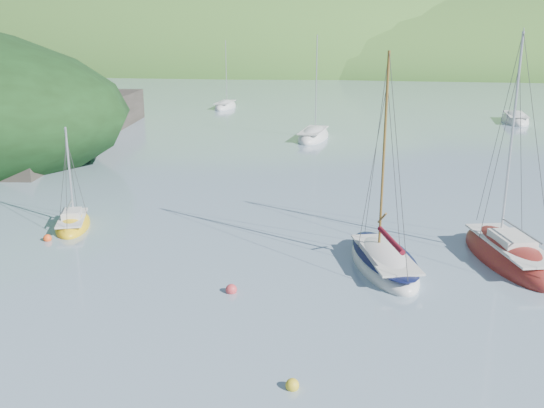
% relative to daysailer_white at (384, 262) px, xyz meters
% --- Properties ---
extents(ground, '(700.00, 700.00, 0.00)m').
position_rel_daysailer_white_xyz_m(ground, '(-4.40, -7.53, -0.23)').
color(ground, '#7493A0').
rests_on(ground, ground).
extents(shoreline_hills, '(690.00, 135.00, 56.00)m').
position_rel_daysailer_white_xyz_m(shoreline_hills, '(-14.06, 164.90, -0.23)').
color(shoreline_hills, '#3C712B').
rests_on(shoreline_hills, ground).
extents(daysailer_white, '(4.59, 7.24, 10.45)m').
position_rel_daysailer_white_xyz_m(daysailer_white, '(0.00, 0.00, 0.00)').
color(daysailer_white, silver).
rests_on(daysailer_white, ground).
extents(sloop_red, '(4.91, 8.19, 11.46)m').
position_rel_daysailer_white_xyz_m(sloop_red, '(5.77, 2.06, -0.01)').
color(sloop_red, maroon).
rests_on(sloop_red, ground).
extents(sailboat_yellow, '(3.44, 4.90, 6.05)m').
position_rel_daysailer_white_xyz_m(sailboat_yellow, '(-17.21, 2.42, -0.07)').
color(sailboat_yellow, yellow).
rests_on(sailboat_yellow, ground).
extents(distant_sloop_a, '(3.15, 7.87, 11.03)m').
position_rel_daysailer_white_xyz_m(distant_sloop_a, '(-8.23, 33.36, -0.05)').
color(distant_sloop_a, silver).
rests_on(distant_sloop_a, ground).
extents(distant_sloop_b, '(3.08, 8.32, 11.79)m').
position_rel_daysailer_white_xyz_m(distant_sloop_b, '(13.61, 49.99, -0.04)').
color(distant_sloop_b, silver).
rests_on(distant_sloop_b, ground).
extents(distant_sloop_c, '(2.67, 7.08, 10.01)m').
position_rel_daysailer_white_xyz_m(distant_sloop_c, '(-24.06, 55.68, -0.06)').
color(distant_sloop_c, silver).
rests_on(distant_sloop_c, ground).
extents(mooring_buoys, '(26.39, 11.08, 0.48)m').
position_rel_daysailer_white_xyz_m(mooring_buoys, '(-3.71, -3.63, -0.11)').
color(mooring_buoys, gold).
rests_on(mooring_buoys, ground).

